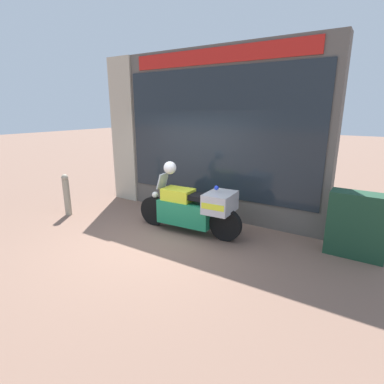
{
  "coord_description": "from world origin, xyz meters",
  "views": [
    {
      "loc": [
        3.63,
        -4.24,
        2.51
      ],
      "look_at": [
        0.15,
        1.2,
        0.73
      ],
      "focal_mm": 28.0,
      "sensor_mm": 36.0,
      "label": 1
    }
  ],
  "objects_px": {
    "utility_cabinet": "(357,225)",
    "white_helmet": "(170,168)",
    "paramedic_motorcycle": "(194,208)",
    "street_bollard": "(67,194)"
  },
  "relations": [
    {
      "from": "paramedic_motorcycle",
      "to": "white_helmet",
      "type": "bearing_deg",
      "value": 0.0
    },
    {
      "from": "street_bollard",
      "to": "utility_cabinet",
      "type": "bearing_deg",
      "value": 12.75
    },
    {
      "from": "paramedic_motorcycle",
      "to": "white_helmet",
      "type": "relative_size",
      "value": 8.92
    },
    {
      "from": "utility_cabinet",
      "to": "street_bollard",
      "type": "distance_m",
      "value": 6.31
    },
    {
      "from": "paramedic_motorcycle",
      "to": "street_bollard",
      "type": "distance_m",
      "value": 3.3
    },
    {
      "from": "white_helmet",
      "to": "paramedic_motorcycle",
      "type": "bearing_deg",
      "value": 3.33
    },
    {
      "from": "white_helmet",
      "to": "street_bollard",
      "type": "bearing_deg",
      "value": -165.93
    },
    {
      "from": "utility_cabinet",
      "to": "white_helmet",
      "type": "height_order",
      "value": "white_helmet"
    },
    {
      "from": "paramedic_motorcycle",
      "to": "utility_cabinet",
      "type": "height_order",
      "value": "paramedic_motorcycle"
    },
    {
      "from": "utility_cabinet",
      "to": "white_helmet",
      "type": "relative_size",
      "value": 4.31
    }
  ]
}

